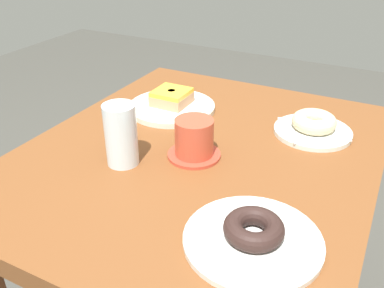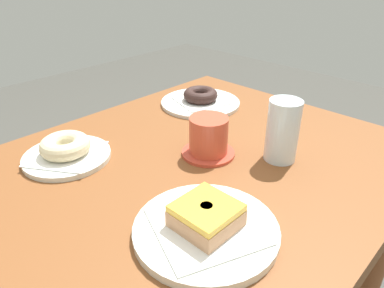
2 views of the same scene
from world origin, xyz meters
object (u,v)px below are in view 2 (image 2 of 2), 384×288
Objects in this scene: donut_chocolate_ring at (200,95)px; donut_sugar_ring at (65,146)px; plate_glazed_square at (206,230)px; plate_sugar_ring at (67,156)px; water_glass at (283,131)px; plate_chocolate_ring at (200,103)px; coffee_cup at (210,138)px; donut_glazed_square at (206,215)px.

donut_sugar_ring reaches higher than donut_chocolate_ring.
plate_glazed_square is 1.25× the size of plate_sugar_ring.
donut_sugar_ring is at bearing 0.00° from plate_sugar_ring.
water_glass is at bearing -45.92° from donut_sugar_ring.
plate_glazed_square is at bearing -136.39° from plate_chocolate_ring.
coffee_cup is (-0.10, 0.12, -0.03)m from water_glass.
water_glass is 0.16m from coffee_cup.
donut_chocolate_ring is (0.00, 0.00, 0.03)m from plate_chocolate_ring.
water_glass is at bearing -45.92° from plate_sugar_ring.
plate_chocolate_ring is 1.95× the size of coffee_cup.
donut_chocolate_ring is 0.36m from water_glass.
donut_glazed_square is at bearing -90.00° from plate_glazed_square.
plate_chocolate_ring is at bearing 71.85° from water_glass.
plate_glazed_square is at bearing -171.57° from water_glass.
donut_glazed_square reaches higher than donut_sugar_ring.
plate_chocolate_ring is at bearing 43.61° from plate_glazed_square.
donut_glazed_square is at bearing -136.39° from plate_chocolate_ring.
plate_glazed_square is 1.73× the size of water_glass.
donut_glazed_square is 0.26m from coffee_cup.
plate_chocolate_ring is 0.44m from donut_sugar_ring.
coffee_cup reaches higher than donut_sugar_ring.
water_glass reaches higher than coffee_cup.
plate_chocolate_ring is 0.44m from plate_sugar_ring.
plate_chocolate_ring is 0.31m from coffee_cup.
donut_sugar_ring reaches higher than plate_chocolate_ring.
donut_sugar_ring is (-0.44, -0.00, 0.00)m from donut_chocolate_ring.
plate_sugar_ring is at bearing 95.32° from donut_glazed_square.
donut_chocolate_ring is 0.54× the size of plate_sugar_ring.
donut_glazed_square is 0.77× the size of coffee_cup.
donut_chocolate_ring is (0.41, 0.39, 0.02)m from plate_glazed_square.
donut_glazed_square is at bearing -139.99° from coffee_cup.
water_glass is at bearing -108.15° from plate_chocolate_ring.
donut_chocolate_ring is 0.85× the size of coffee_cup.
donut_sugar_ring is 0.32m from coffee_cup.
plate_sugar_ring is (-0.44, -0.00, -0.02)m from donut_chocolate_ring.
plate_sugar_ring is at bearing -179.57° from plate_chocolate_ring.
plate_glazed_square is 2.20× the size of donut_sugar_ring.
plate_chocolate_ring is at bearing 46.67° from coffee_cup.
donut_sugar_ring is (-0.04, 0.38, -0.00)m from donut_glazed_square.
coffee_cup is at bearing -43.04° from plate_sugar_ring.
coffee_cup is (-0.21, -0.22, 0.01)m from donut_chocolate_ring.
donut_chocolate_ring is 0.30m from coffee_cup.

